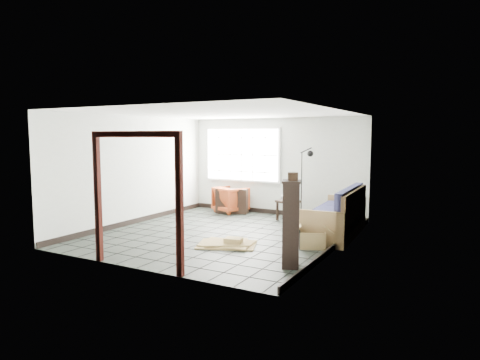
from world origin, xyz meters
The scene contains 15 objects.
ground centered at (0.00, 0.00, 0.00)m, with size 5.50×5.50×0.00m, color black.
room_shell centered at (0.00, 0.03, 1.68)m, with size 5.02×5.52×2.61m.
window_panel centered at (-1.00, 2.70, 1.60)m, with size 2.32×0.08×1.52m.
doorway_trim centered at (0.00, -2.70, 1.38)m, with size 1.80×0.08×2.20m.
futon_sofa centered at (2.22, 1.06, 0.38)m, with size 1.01×2.40×1.05m.
armchair centered at (-1.19, 2.40, 0.40)m, with size 0.77×0.72×0.79m, color #923815.
side_table centered at (0.65, 2.08, 0.42)m, with size 0.61×0.61×0.52m.
table_lamp centered at (0.65, 2.13, 0.82)m, with size 0.38×0.38×0.44m.
projector centered at (0.60, 2.15, 0.57)m, with size 0.36×0.33×0.11m.
floor_lamp centered at (1.07, 2.17, 0.99)m, with size 0.48×0.35×1.85m.
console_shelf centered at (-1.11, 2.32, 0.34)m, with size 0.93×0.56×0.68m.
tall_shelf centered at (2.15, -1.47, 0.72)m, with size 0.41×0.46×1.41m.
pot centered at (2.16, -1.44, 1.48)m, with size 0.19×0.19×0.13m.
open_box centered at (2.06, -0.15, 0.16)m, with size 0.86×0.65×0.44m.
cardboard_pile centered at (0.56, -0.77, 0.04)m, with size 1.32×1.13×0.16m.
Camera 1 is at (4.67, -7.81, 2.12)m, focal length 32.00 mm.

